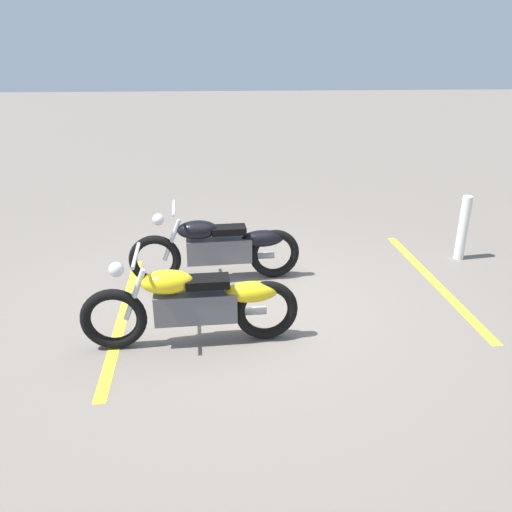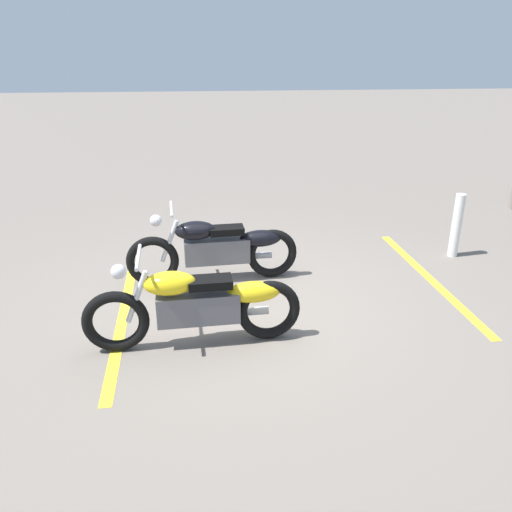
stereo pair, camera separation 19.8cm
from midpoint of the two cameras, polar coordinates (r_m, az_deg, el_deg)
name	(u,v)px [view 2 (the right image)]	position (r m, az deg, el deg)	size (l,w,h in m)	color
ground_plane	(241,307)	(6.19, -2.57, -5.64)	(60.00, 60.00, 0.00)	slate
motorcycle_bright_foreground	(199,304)	(5.29, -7.41, -5.32)	(2.23, 0.62, 1.04)	black
motorcycle_dark_foreground	(218,248)	(6.69, -5.13, 0.90)	(2.23, 0.62, 1.04)	black
bollard_post	(456,226)	(7.97, 20.69, 3.17)	(0.14, 0.14, 0.94)	white
parking_stripe_near	(123,317)	(6.16, -15.45, -6.59)	(3.20, 0.12, 0.01)	yellow
parking_stripe_mid	(429,278)	(7.25, 17.93, -2.33)	(3.20, 0.12, 0.01)	yellow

